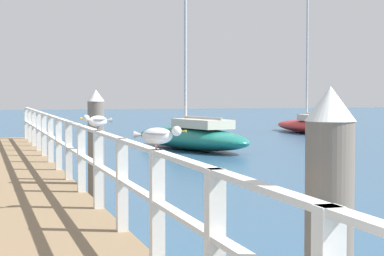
% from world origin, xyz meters
% --- Properties ---
extents(pier_deck, '(2.30, 24.77, 0.44)m').
position_xyz_m(pier_deck, '(0.00, 12.39, 0.22)').
color(pier_deck, '#846B4C').
rests_on(pier_deck, ground_plane).
extents(pier_railing, '(0.12, 23.29, 1.05)m').
position_xyz_m(pier_railing, '(1.07, 12.39, 1.09)').
color(pier_railing, silver).
rests_on(pier_railing, pier_deck).
extents(dock_piling_far, '(0.29, 0.29, 2.04)m').
position_xyz_m(dock_piling_far, '(1.45, 11.66, 1.03)').
color(dock_piling_far, '#6B6056').
rests_on(dock_piling_far, ground_plane).
extents(seagull_foreground, '(0.46, 0.25, 0.21)m').
position_xyz_m(seagull_foreground, '(1.08, 5.75, 1.62)').
color(seagull_foreground, white).
rests_on(seagull_foreground, pier_railing).
extents(seagull_background, '(0.46, 0.24, 0.21)m').
position_xyz_m(seagull_background, '(1.06, 9.09, 1.62)').
color(seagull_background, white).
rests_on(seagull_background, pier_railing).
extents(boat_0, '(3.55, 6.85, 7.69)m').
position_xyz_m(boat_0, '(6.62, 23.44, 0.45)').
color(boat_0, '#197266').
rests_on(boat_0, ground_plane).
extents(boat_3, '(1.84, 6.45, 7.22)m').
position_xyz_m(boat_3, '(14.94, 31.23, 0.37)').
color(boat_3, red).
rests_on(boat_3, ground_plane).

